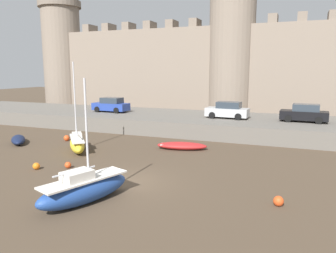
{
  "coord_description": "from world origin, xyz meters",
  "views": [
    {
      "loc": [
        8.21,
        -15.28,
        6.11
      ],
      "look_at": [
        0.64,
        4.14,
        2.5
      ],
      "focal_mm": 35.0,
      "sensor_mm": 36.0,
      "label": 1
    }
  ],
  "objects": [
    {
      "name": "car_quay_east",
      "position": [
        9.06,
        16.72,
        2.21
      ],
      "size": [
        4.18,
        2.04,
        1.62
      ],
      "color": "black",
      "rests_on": "quay_road"
    },
    {
      "name": "sailboat_foreground_left",
      "position": [
        -7.0,
        4.76,
        0.64
      ],
      "size": [
        3.51,
        3.87,
        6.71
      ],
      "color": "yellow",
      "rests_on": "ground"
    },
    {
      "name": "mooring_buoy_near_shore",
      "position": [
        -6.53,
        0.0,
        0.22
      ],
      "size": [
        0.44,
        0.44,
        0.44
      ],
      "primitive_type": "sphere",
      "color": "orange",
      "rests_on": "ground"
    },
    {
      "name": "castle",
      "position": [
        -0.0,
        28.82,
        7.24
      ],
      "size": [
        61.32,
        6.61,
        19.77
      ],
      "color": "gray",
      "rests_on": "ground"
    },
    {
      "name": "ground_plane",
      "position": [
        0.0,
        0.0,
        0.0
      ],
      "size": [
        160.0,
        160.0,
        0.0
      ],
      "primitive_type": "plane",
      "color": "#4C3D2D"
    },
    {
      "name": "mooring_buoy_near_channel",
      "position": [
        7.79,
        -0.36,
        0.24
      ],
      "size": [
        0.47,
        0.47,
        0.47
      ],
      "primitive_type": "sphere",
      "color": "#E04C1E",
      "rests_on": "ground"
    },
    {
      "name": "rowboat_near_channel_right",
      "position": [
        -13.28,
        5.19,
        0.34
      ],
      "size": [
        3.03,
        3.02,
        0.66
      ],
      "color": "#141E3D",
      "rests_on": "ground"
    },
    {
      "name": "rowboat_midflat_left",
      "position": [
        0.2,
        8.25,
        0.3
      ],
      "size": [
        4.09,
        2.19,
        0.57
      ],
      "color": "red",
      "rests_on": "ground"
    },
    {
      "name": "quay_road",
      "position": [
        0.0,
        16.84,
        0.72
      ],
      "size": [
        66.7,
        10.0,
        1.43
      ],
      "primitive_type": "cube",
      "color": "#666059",
      "rests_on": "ground"
    },
    {
      "name": "mooring_buoy_mid_mud",
      "position": [
        -4.89,
        0.95,
        0.2
      ],
      "size": [
        0.4,
        0.4,
        0.4
      ],
      "primitive_type": "sphere",
      "color": "#E04C1E",
      "rests_on": "ground"
    },
    {
      "name": "mooring_buoy_off_centre",
      "position": [
        -10.16,
        7.51,
        0.25
      ],
      "size": [
        0.5,
        0.5,
        0.5
      ],
      "primitive_type": "sphere",
      "color": "#E04C1E",
      "rests_on": "ground"
    },
    {
      "name": "sailboat_midflat_centre",
      "position": [
        -0.65,
        -3.24,
        0.68
      ],
      "size": [
        2.95,
        4.96,
        5.77
      ],
      "color": "#234793",
      "rests_on": "ground"
    },
    {
      "name": "car_quay_centre_west",
      "position": [
        2.1,
        16.44,
        2.21
      ],
      "size": [
        4.18,
        2.04,
        1.62
      ],
      "color": "#B2B5B7",
      "rests_on": "quay_road"
    },
    {
      "name": "car_quay_west",
      "position": [
        -11.07,
        16.54,
        2.21
      ],
      "size": [
        4.18,
        2.04,
        1.62
      ],
      "color": "#263F99",
      "rests_on": "quay_road"
    }
  ]
}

